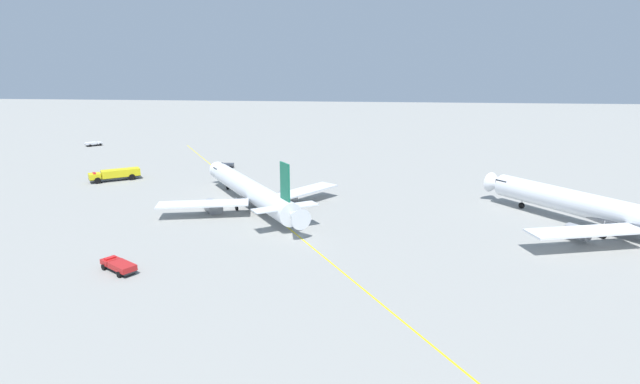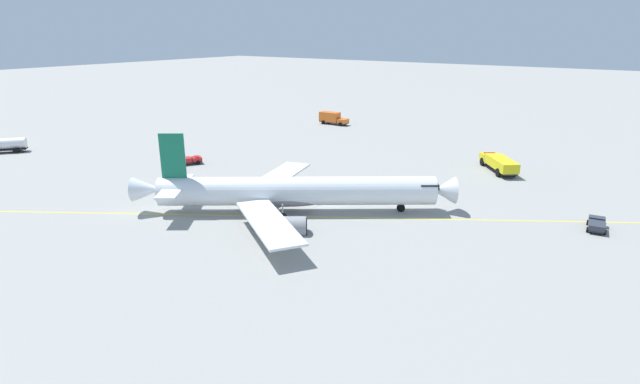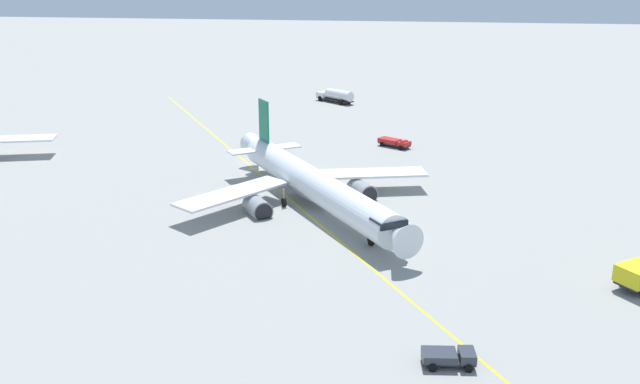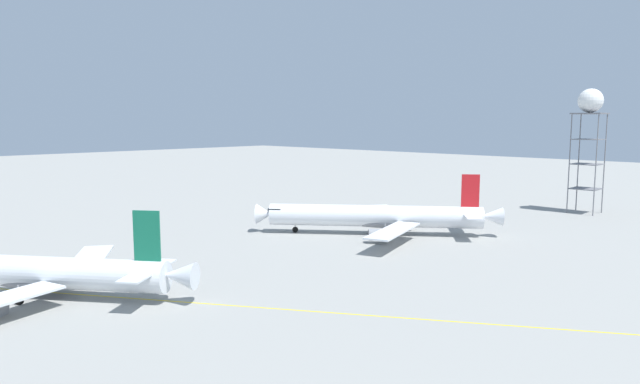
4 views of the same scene
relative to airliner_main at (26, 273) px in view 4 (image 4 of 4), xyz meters
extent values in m
cylinder|color=silver|center=(0.31, -0.43, 0.24)|extent=(24.19, 31.96, 3.78)
cone|color=silver|center=(-11.11, 15.68, 0.54)|extent=(4.94, 5.12, 3.22)
ellipsoid|color=slate|center=(-0.75, 1.05, -0.80)|extent=(10.38, 12.69, 2.08)
cube|color=#146B4C|center=(-8.98, 12.67, 5.07)|extent=(2.05, 2.75, 5.88)
cube|color=silver|center=(-6.52, 14.41, 1.00)|extent=(5.18, 4.72, 0.20)
cube|color=silver|center=(-11.43, 10.93, 1.00)|extent=(5.18, 4.72, 0.20)
cube|color=silver|center=(-9.23, -3.48, -0.42)|extent=(12.00, 14.99, 0.28)
cylinder|color=gray|center=(-6.03, -4.03, -1.94)|extent=(4.33, 4.65, 2.55)
cylinder|color=black|center=(-4.87, -5.66, -1.94)|extent=(1.85, 1.37, 2.16)
cylinder|color=#9EA0A5|center=(1.94, 2.96, -1.31)|extent=(0.20, 0.20, 1.78)
cylinder|color=black|center=(1.94, 2.96, -2.20)|extent=(0.88, 1.07, 1.10)
cylinder|color=#9EA0A5|center=(-3.43, -0.85, -1.31)|extent=(0.20, 0.20, 1.78)
cylinder|color=black|center=(-3.43, -0.85, -2.20)|extent=(0.88, 1.07, 1.10)
cylinder|color=white|center=(-58.22, 6.96, 0.70)|extent=(26.99, 33.47, 3.99)
cone|color=white|center=(-45.58, -9.51, 0.70)|extent=(4.83, 4.69, 3.79)
cone|color=white|center=(-71.05, 23.67, 1.00)|extent=(5.12, 5.24, 3.39)
cube|color=black|center=(-46.92, -7.77, 1.60)|extent=(4.15, 3.97, 0.70)
ellipsoid|color=gray|center=(-59.41, 8.51, -0.40)|extent=(11.42, 13.36, 2.19)
cube|color=red|center=(-68.70, 20.62, 5.65)|extent=(2.14, 2.68, 5.92)
cube|color=white|center=(-65.79, 22.86, 1.50)|extent=(6.15, 5.57, 0.20)
cube|color=white|center=(-71.62, 18.38, 1.50)|extent=(6.15, 5.57, 0.20)
cube|color=white|center=(-52.08, 15.82, 0.00)|extent=(17.05, 8.76, 0.28)
cube|color=white|center=(-68.37, 3.31, 0.00)|extent=(12.25, 16.27, 0.28)
cylinder|color=gray|center=(-52.52, 12.32, -1.27)|extent=(3.61, 3.83, 2.05)
cylinder|color=black|center=(-51.50, 10.99, -1.27)|extent=(1.48, 1.18, 1.75)
cylinder|color=gray|center=(-64.88, 2.84, -1.27)|extent=(3.61, 3.83, 2.05)
cylinder|color=black|center=(-63.86, 1.51, -1.27)|extent=(1.48, 1.18, 1.75)
cylinder|color=#9EA0A5|center=(-49.17, -4.84, -1.10)|extent=(0.20, 0.20, 2.20)
cylinder|color=black|center=(-49.17, -4.84, -2.20)|extent=(0.91, 1.06, 1.10)
cylinder|color=#9EA0A5|center=(-56.72, 10.58, -1.10)|extent=(0.20, 0.20, 2.20)
cylinder|color=black|center=(-56.72, 10.58, -2.20)|extent=(0.91, 1.06, 1.10)
cylinder|color=#9EA0A5|center=(-62.11, 6.45, -1.10)|extent=(0.20, 0.20, 2.20)
cylinder|color=black|center=(-62.11, 6.45, -2.20)|extent=(0.91, 1.06, 1.10)
cylinder|color=slate|center=(-108.01, 29.21, 8.47)|extent=(0.24, 0.24, 22.43)
cylinder|color=slate|center=(-113.70, 29.21, 8.47)|extent=(0.24, 0.24, 22.43)
cylinder|color=slate|center=(-113.70, 23.52, 8.47)|extent=(0.24, 0.24, 22.43)
cylinder|color=slate|center=(-108.01, 23.52, 8.47)|extent=(0.24, 0.24, 22.43)
cube|color=slate|center=(-110.85, 26.36, 2.86)|extent=(5.89, 5.89, 0.16)
cube|color=slate|center=(-110.85, 26.36, 8.47)|extent=(5.89, 5.89, 0.16)
cube|color=slate|center=(-110.85, 26.36, 14.07)|extent=(5.89, 5.89, 0.16)
cube|color=slate|center=(-110.85, 26.36, 19.83)|extent=(6.49, 6.49, 0.30)
sphere|color=white|center=(-110.85, 26.36, 22.68)|extent=(5.39, 5.39, 5.39)
cube|color=yellow|center=(-1.85, -0.24, -2.74)|extent=(85.53, 138.22, 0.01)
camera|label=1|loc=(-23.51, 83.53, 21.76)|focal=27.09mm
camera|label=2|loc=(-49.64, -38.48, 20.59)|focal=27.96mm
camera|label=3|loc=(13.48, -80.88, 25.98)|focal=39.01mm
camera|label=4|loc=(23.07, 71.03, 18.16)|focal=31.67mm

